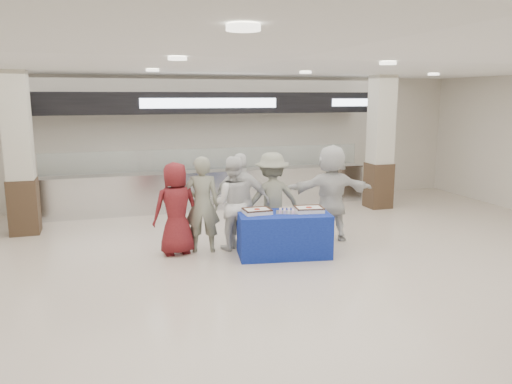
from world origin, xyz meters
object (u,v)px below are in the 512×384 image
object	(u,v)px
civilian_white	(331,193)
chef_tall	(233,203)
civilian_maroon	(176,209)
chef_short	(241,201)
soldier_a	(202,205)
display_table	(284,234)
sheet_cake_right	(309,209)
soldier_b	(272,199)
cupcake_tray	(287,211)
sheet_cake_left	(257,211)

from	to	relation	value
civilian_white	chef_tall	bearing A→B (deg)	9.57
civilian_maroon	chef_short	size ratio (longest dim) A/B	0.94
soldier_a	civilian_white	size ratio (longest dim) A/B	0.93
display_table	sheet_cake_right	world-z (taller)	sheet_cake_right
display_table	civilian_white	distance (m)	1.45
soldier_a	civilian_white	distance (m)	2.47
soldier_a	chef_short	size ratio (longest dim) A/B	0.99
soldier_a	soldier_b	distance (m)	1.30
cupcake_tray	chef_short	bearing A→B (deg)	135.27
soldier_a	civilian_white	bearing A→B (deg)	-166.14
soldier_a	chef_short	bearing A→B (deg)	-166.14
sheet_cake_right	chef_short	size ratio (longest dim) A/B	0.30
civilian_white	chef_short	bearing A→B (deg)	9.57
cupcake_tray	civilian_maroon	xyz separation A→B (m)	(-1.80, 0.63, 0.03)
cupcake_tray	chef_short	distance (m)	0.89
civilian_maroon	chef_short	world-z (taller)	chef_short
display_table	chef_short	distance (m)	0.99
display_table	soldier_a	xyz separation A→B (m)	(-1.28, 0.64, 0.47)
sheet_cake_right	soldier_a	bearing A→B (deg)	158.78
chef_tall	civilian_white	xyz separation A→B (m)	(1.91, 0.00, 0.08)
soldier_a	soldier_b	xyz separation A→B (m)	(1.30, 0.03, 0.01)
sheet_cake_left	chef_tall	xyz separation A→B (m)	(-0.29, 0.53, 0.04)
chef_tall	cupcake_tray	bearing A→B (deg)	159.59
chef_tall	civilian_white	bearing A→B (deg)	-161.97
display_table	chef_short	xyz separation A→B (m)	(-0.58, 0.64, 0.49)
sheet_cake_left	cupcake_tray	xyz separation A→B (m)	(0.50, -0.10, -0.02)
display_table	civilian_maroon	distance (m)	1.91
cupcake_tray	soldier_a	size ratio (longest dim) A/B	0.26
civilian_maroon	chef_tall	distance (m)	1.01
cupcake_tray	soldier_b	size ratio (longest dim) A/B	0.25
sheet_cake_left	civilian_white	xyz separation A→B (m)	(1.63, 0.53, 0.12)
soldier_a	civilian_white	xyz separation A→B (m)	(2.47, 0.00, 0.06)
sheet_cake_left	chef_tall	world-z (taller)	chef_tall
cupcake_tray	civilian_maroon	distance (m)	1.90
sheet_cake_right	cupcake_tray	size ratio (longest dim) A/B	1.18
soldier_a	cupcake_tray	bearing A→B (deg)	168.82
sheet_cake_left	civilian_maroon	world-z (taller)	civilian_maroon
soldier_b	civilian_white	distance (m)	1.17
chef_tall	chef_short	bearing A→B (deg)	-161.97
display_table	soldier_a	size ratio (longest dim) A/B	0.91
chef_short	sheet_cake_left	bearing A→B (deg)	123.07
sheet_cake_right	civilian_maroon	xyz separation A→B (m)	(-2.19, 0.67, 0.01)
chef_tall	soldier_b	distance (m)	0.75
soldier_a	chef_short	world-z (taller)	chef_short
display_table	soldier_b	size ratio (longest dim) A/B	0.90
sheet_cake_left	civilian_white	distance (m)	1.71
chef_tall	civilian_white	world-z (taller)	civilian_white
sheet_cake_left	sheet_cake_right	bearing A→B (deg)	-9.27
chef_short	civilian_white	size ratio (longest dim) A/B	0.94
sheet_cake_left	display_table	bearing A→B (deg)	-14.27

